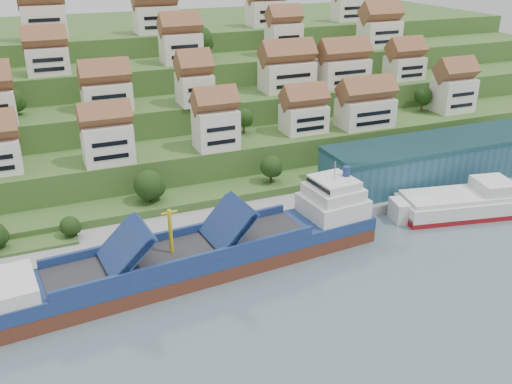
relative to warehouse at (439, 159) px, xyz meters
name	(u,v)px	position (x,y,z in m)	size (l,w,h in m)	color
ground	(277,257)	(-52.00, -17.00, -7.20)	(300.00, 300.00, 0.00)	slate
quay	(329,205)	(-32.00, -2.00, -6.10)	(180.00, 14.00, 2.20)	gray
hillside	(152,88)	(-52.00, 86.55, 3.46)	(260.00, 128.00, 31.00)	#2D4C1E
hillside_village	(188,73)	(-51.15, 43.23, 17.03)	(161.12, 62.40, 29.66)	silver
hillside_trees	(156,119)	(-64.08, 28.27, 9.86)	(143.09, 61.74, 31.57)	#1F3B13
warehouse	(439,159)	(0.00, 0.00, 0.00)	(60.00, 15.00, 10.00)	#234C5F
flagpole	(334,192)	(-33.89, -7.00, -0.32)	(1.28, 0.16, 8.00)	gray
cargo_ship	(203,256)	(-66.85, -16.39, -3.99)	(76.39, 18.37, 16.75)	#55281A
second_ship	(465,204)	(-4.71, -15.73, -4.69)	(30.18, 15.94, 8.31)	maroon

